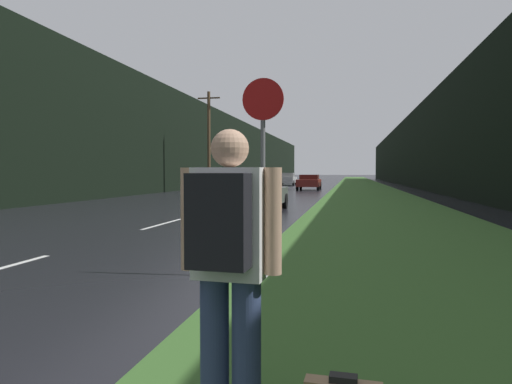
# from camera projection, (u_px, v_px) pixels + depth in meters

# --- Properties ---
(grass_verge) EXTENTS (6.00, 240.00, 0.02)m
(grass_verge) POSITION_uv_depth(u_px,v_px,m) (366.00, 191.00, 39.27)
(grass_verge) COLOR #386028
(grass_verge) RESTS_ON ground_plane
(lane_stripe_c) EXTENTS (0.12, 3.00, 0.01)m
(lane_stripe_c) POSITION_uv_depth(u_px,v_px,m) (163.00, 224.00, 14.02)
(lane_stripe_c) COLOR silver
(lane_stripe_c) RESTS_ON ground_plane
(lane_stripe_d) EXTENTS (0.12, 3.00, 0.01)m
(lane_stripe_d) POSITION_uv_depth(u_px,v_px,m) (225.00, 207.00, 20.86)
(lane_stripe_d) COLOR silver
(lane_stripe_d) RESTS_ON ground_plane
(treeline_far_side) EXTENTS (2.00, 140.00, 8.65)m
(treeline_far_side) POSITION_uv_depth(u_px,v_px,m) (212.00, 149.00, 52.29)
(treeline_far_side) COLOR black
(treeline_far_side) RESTS_ON ground_plane
(treeline_near_side) EXTENTS (2.00, 140.00, 8.03)m
(treeline_near_side) POSITION_uv_depth(u_px,v_px,m) (422.00, 149.00, 47.66)
(treeline_near_side) COLOR black
(treeline_near_side) RESTS_ON ground_plane
(utility_pole_far) EXTENTS (1.80, 0.24, 7.90)m
(utility_pole_far) POSITION_uv_depth(u_px,v_px,m) (209.00, 141.00, 35.77)
(utility_pole_far) COLOR #4C3823
(utility_pole_far) RESTS_ON ground_plane
(stop_sign) EXTENTS (0.62, 0.07, 2.98)m
(stop_sign) POSITION_uv_depth(u_px,v_px,m) (263.00, 159.00, 6.79)
(stop_sign) COLOR slate
(stop_sign) RESTS_ON ground_plane
(hitchhiker_with_backpack) EXTENTS (0.64, 0.44, 1.84)m
(hitchhiker_with_backpack) POSITION_uv_depth(u_px,v_px,m) (228.00, 259.00, 2.75)
(hitchhiker_with_backpack) COLOR navy
(hitchhiker_with_backpack) RESTS_ON ground_plane
(car_passing_near) EXTENTS (1.88, 4.02, 1.42)m
(car_passing_near) POSITION_uv_depth(u_px,v_px,m) (261.00, 193.00, 18.98)
(car_passing_near) COLOR #4C514C
(car_passing_near) RESTS_ON ground_plane
(car_passing_far) EXTENTS (2.02, 4.60, 1.38)m
(car_passing_far) POSITION_uv_depth(u_px,v_px,m) (309.00, 182.00, 41.30)
(car_passing_far) COLOR maroon
(car_passing_far) RESTS_ON ground_plane
(car_oncoming) EXTENTS (1.94, 4.21, 1.53)m
(car_oncoming) POSITION_uv_depth(u_px,v_px,m) (288.00, 179.00, 56.25)
(car_oncoming) COLOR #BCBCBC
(car_oncoming) RESTS_ON ground_plane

